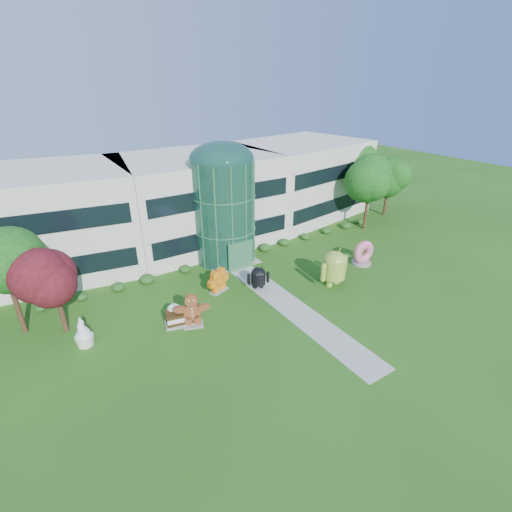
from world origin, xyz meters
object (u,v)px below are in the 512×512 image
android_green (334,266)px  android_black (258,276)px  donut (363,252)px  gingerbread (192,310)px

android_green → android_black: 6.64m
android_black → donut: size_ratio=0.93×
android_green → android_black: size_ratio=1.62×
android_green → gingerbread: bearing=170.3°
android_green → android_black: bearing=147.9°
android_black → gingerbread: (-6.99, -1.93, 0.19)m
donut → android_black: bearing=174.7°
donut → gingerbread: size_ratio=0.85×
android_green → gingerbread: size_ratio=1.28×
android_green → donut: android_green is taller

